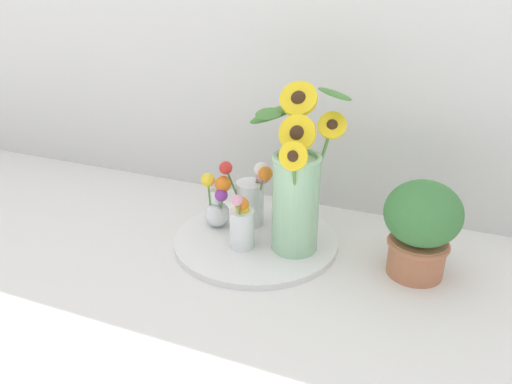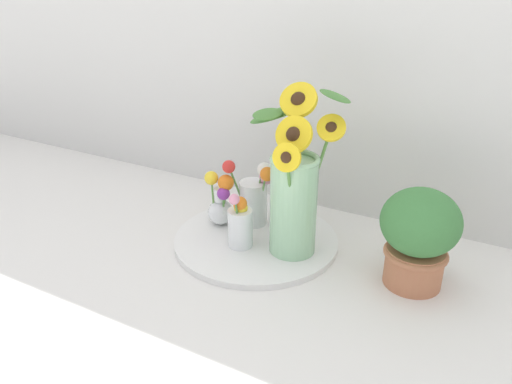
% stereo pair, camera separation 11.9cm
% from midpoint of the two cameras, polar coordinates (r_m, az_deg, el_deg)
% --- Properties ---
extents(ground_plane, '(6.00, 6.00, 0.00)m').
position_cam_midpoint_polar(ground_plane, '(1.18, -5.69, -8.29)').
color(ground_plane, silver).
extents(serving_tray, '(0.41, 0.41, 0.02)m').
position_cam_midpoint_polar(serving_tray, '(1.25, -2.73, -5.58)').
color(serving_tray, white).
rests_on(serving_tray, ground_plane).
extents(mason_jar_sunflowers, '(0.26, 0.22, 0.39)m').
position_cam_midpoint_polar(mason_jar_sunflowers, '(1.14, 1.63, 0.24)').
color(mason_jar_sunflowers, '#99CC9E').
rests_on(mason_jar_sunflowers, serving_tray).
extents(vase_small_center, '(0.06, 0.07, 0.15)m').
position_cam_midpoint_polar(vase_small_center, '(1.18, -4.38, -3.75)').
color(vase_small_center, white).
rests_on(vase_small_center, serving_tray).
extents(vase_bulb_right, '(0.08, 0.07, 0.15)m').
position_cam_midpoint_polar(vase_bulb_right, '(1.28, -7.09, -1.43)').
color(vase_bulb_right, white).
rests_on(vase_bulb_right, serving_tray).
extents(vase_small_back, '(0.13, 0.10, 0.18)m').
position_cam_midpoint_polar(vase_small_back, '(1.28, -3.22, -0.51)').
color(vase_small_back, white).
rests_on(vase_small_back, serving_tray).
extents(potted_plant, '(0.17, 0.17, 0.22)m').
position_cam_midpoint_polar(potted_plant, '(1.12, 15.51, -3.80)').
color(potted_plant, '#B7704C').
rests_on(potted_plant, ground_plane).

